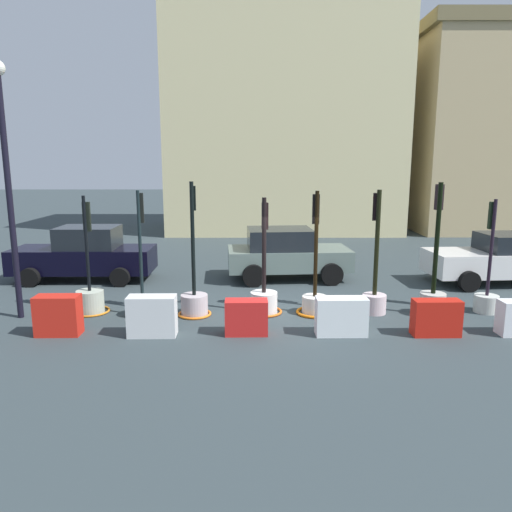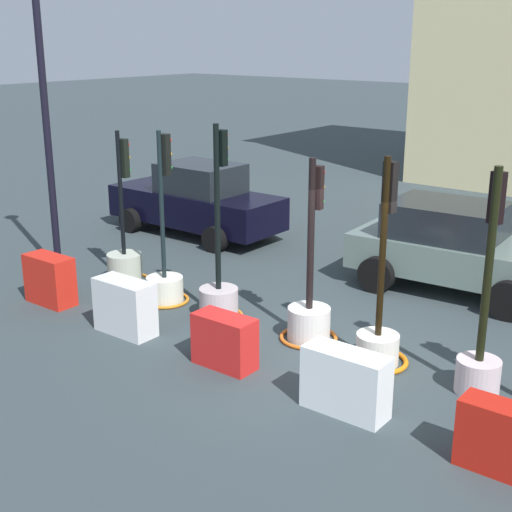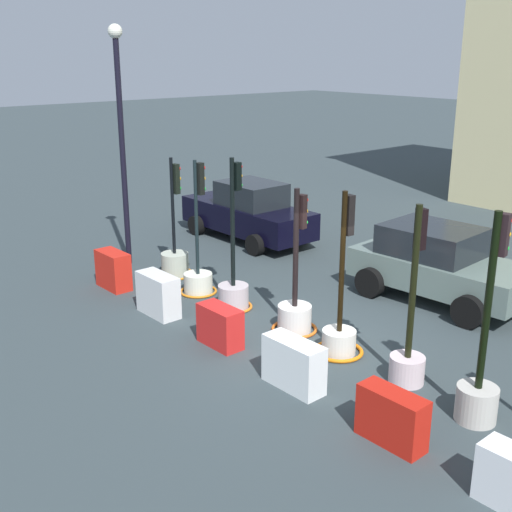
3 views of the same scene
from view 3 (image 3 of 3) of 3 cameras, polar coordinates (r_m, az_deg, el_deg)
name	(u,v)px [view 3 (image 3 of 3)]	position (r m, az deg, el deg)	size (l,w,h in m)	color
ground_plane	(305,344)	(12.95, 4.30, -7.71)	(120.00, 120.00, 0.00)	#323D40
traffic_light_0	(175,258)	(16.74, -7.12, -0.15)	(0.96, 0.96, 3.03)	#ACB4A2
traffic_light_1	(198,274)	(15.45, -5.09, -1.56)	(0.89, 0.89, 3.18)	silver
traffic_light_2	(233,287)	(14.47, -1.99, -2.75)	(0.86, 0.86, 3.39)	#B8AAAF
traffic_light_3	(295,309)	(13.35, 3.44, -4.70)	(0.95, 0.95, 2.99)	silver
traffic_light_4	(340,328)	(12.45, 7.36, -6.29)	(0.95, 0.95, 3.16)	silver
traffic_light_5	(409,346)	(11.54, 13.26, -7.69)	(0.61, 0.61, 3.18)	beige
traffic_light_6	(479,381)	(10.72, 19.02, -10.34)	(0.64, 0.64, 3.37)	#B7B3AB
construction_barrier_0	(113,270)	(16.07, -12.41, -1.21)	(0.99, 0.48, 0.91)	red
construction_barrier_1	(158,295)	(14.28, -8.58, -3.37)	(1.08, 0.49, 0.92)	silver
construction_barrier_2	(220,326)	(12.72, -3.17, -6.17)	(0.97, 0.47, 0.80)	red
construction_barrier_3	(294,364)	(11.20, 3.33, -9.46)	(1.16, 0.47, 0.87)	white
construction_barrier_4	(392,418)	(9.96, 11.84, -13.72)	(1.06, 0.43, 0.83)	red
car_grey_saloon	(439,263)	(15.47, 15.73, -0.62)	(4.15, 2.51, 1.70)	slate
car_black_sedan	(248,212)	(19.68, -0.69, 3.86)	(4.57, 2.08, 1.79)	black
street_lamp_post	(121,124)	(17.23, -11.78, 11.31)	(0.36, 0.36, 6.15)	black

